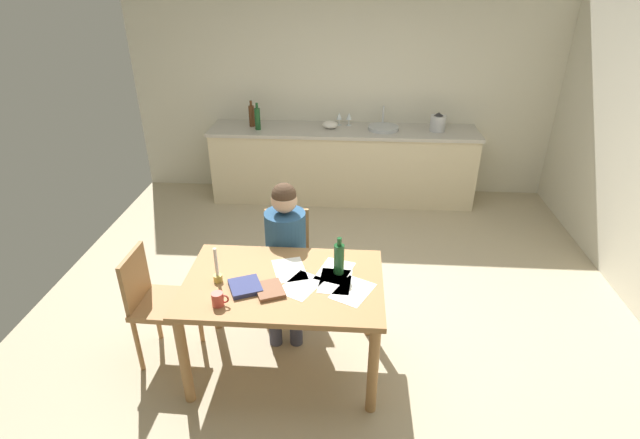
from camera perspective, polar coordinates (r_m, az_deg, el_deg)
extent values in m
cube|color=tan|center=(4.28, 1.69, -10.42)|extent=(5.20, 5.20, 0.04)
cube|color=beige|center=(6.10, 2.95, 15.24)|extent=(5.20, 0.12, 2.60)
cube|color=beige|center=(6.01, 2.67, 6.37)|extent=(3.15, 0.60, 0.86)
cube|color=#B7B2A8|center=(5.86, 2.76, 10.47)|extent=(3.19, 0.64, 0.04)
cube|color=#9E7042|center=(3.30, -4.34, -7.54)|extent=(1.34, 0.88, 0.04)
cylinder|color=#9E7042|center=(3.38, -15.74, -15.74)|extent=(0.07, 0.07, 0.70)
cylinder|color=#9E7042|center=(3.22, 6.27, -17.26)|extent=(0.07, 0.07, 0.70)
cylinder|color=#9E7042|center=(3.93, -12.33, -8.26)|extent=(0.07, 0.07, 0.70)
cylinder|color=#9E7042|center=(3.80, 5.94, -9.15)|extent=(0.07, 0.07, 0.70)
cube|color=#9E7042|center=(3.95, -3.93, -5.33)|extent=(0.43, 0.43, 0.04)
cube|color=#9E7042|center=(4.00, -3.90, -1.36)|extent=(0.36, 0.06, 0.40)
cylinder|color=#9E7042|center=(3.97, -6.41, -9.57)|extent=(0.04, 0.04, 0.46)
cylinder|color=#9E7042|center=(3.95, -1.43, -9.58)|extent=(0.04, 0.04, 0.46)
cylinder|color=#9E7042|center=(4.24, -6.03, -6.78)|extent=(0.04, 0.04, 0.46)
cylinder|color=#9E7042|center=(4.22, -1.40, -6.77)|extent=(0.04, 0.04, 0.46)
cylinder|color=navy|center=(3.81, -4.08, -2.57)|extent=(0.35, 0.35, 0.50)
sphere|color=#D8AD8C|center=(3.65, -4.26, 2.31)|extent=(0.20, 0.20, 0.20)
sphere|color=#473323|center=(3.63, -4.29, 2.88)|extent=(0.19, 0.19, 0.19)
cylinder|color=#383847|center=(3.80, -5.30, -7.29)|extent=(0.16, 0.39, 0.13)
cylinder|color=#383847|center=(3.78, -5.35, -11.74)|extent=(0.10, 0.10, 0.45)
cylinder|color=#383847|center=(3.79, -2.87, -7.29)|extent=(0.16, 0.39, 0.13)
cylinder|color=#383847|center=(3.77, -2.87, -11.75)|extent=(0.10, 0.10, 0.45)
cube|color=#9E7042|center=(3.68, -17.86, -9.49)|extent=(0.41, 0.41, 0.04)
cube|color=#9E7042|center=(3.64, -21.03, -6.52)|extent=(0.04, 0.36, 0.40)
cylinder|color=#9E7042|center=(3.66, -15.76, -14.39)|extent=(0.04, 0.04, 0.46)
cylinder|color=#9E7042|center=(3.89, -14.06, -11.11)|extent=(0.04, 0.04, 0.46)
cylinder|color=#9E7042|center=(3.78, -20.72, -13.66)|extent=(0.04, 0.04, 0.46)
cylinder|color=#9E7042|center=(4.01, -18.73, -10.55)|extent=(0.04, 0.04, 0.46)
cylinder|color=#D84C3F|center=(3.11, -12.00, -9.19)|extent=(0.07, 0.07, 0.09)
torus|color=#D84C3F|center=(3.09, -11.25, -9.18)|extent=(0.06, 0.01, 0.06)
cylinder|color=gold|center=(3.33, -11.96, -6.80)|extent=(0.06, 0.06, 0.05)
cylinder|color=white|center=(3.26, -12.18, -4.93)|extent=(0.02, 0.02, 0.21)
cube|color=brown|center=(3.19, -5.98, -8.27)|extent=(0.24, 0.25, 0.03)
cube|color=navy|center=(3.23, -8.82, -7.84)|extent=(0.26, 0.27, 0.03)
cube|color=white|center=(3.38, 1.77, -6.08)|extent=(0.29, 0.35, 0.00)
cube|color=white|center=(3.24, -2.23, -7.79)|extent=(0.32, 0.36, 0.00)
cube|color=white|center=(3.27, 1.80, -7.29)|extent=(0.23, 0.31, 0.00)
cube|color=white|center=(3.39, -3.61, -5.93)|extent=(0.29, 0.35, 0.00)
cube|color=white|center=(3.19, 3.91, -8.42)|extent=(0.32, 0.36, 0.00)
cylinder|color=#194C23|center=(3.30, 2.25, -4.72)|extent=(0.07, 0.07, 0.22)
cylinder|color=#194C23|center=(3.22, 2.30, -2.64)|extent=(0.03, 0.03, 0.06)
cylinder|color=#B2B7BC|center=(5.86, 7.48, 10.67)|extent=(0.36, 0.36, 0.04)
cylinder|color=silver|center=(5.99, 7.46, 12.03)|extent=(0.02, 0.02, 0.24)
cylinder|color=#593319|center=(5.98, -8.08, 12.00)|extent=(0.07, 0.07, 0.25)
cylinder|color=#593319|center=(5.94, -8.18, 13.43)|extent=(0.03, 0.03, 0.06)
cylinder|color=#194C23|center=(5.84, -7.39, 11.70)|extent=(0.07, 0.07, 0.25)
cylinder|color=#194C23|center=(5.80, -7.49, 13.19)|extent=(0.03, 0.03, 0.06)
ellipsoid|color=white|center=(5.87, 1.21, 11.14)|extent=(0.18, 0.18, 0.08)
cylinder|color=#B7BABF|center=(5.92, 13.74, 10.99)|extent=(0.18, 0.18, 0.18)
cone|color=#262628|center=(5.89, 13.86, 12.01)|extent=(0.11, 0.11, 0.04)
cylinder|color=silver|center=(6.00, 3.42, 11.07)|extent=(0.06, 0.06, 0.00)
cylinder|color=silver|center=(5.99, 3.43, 11.41)|extent=(0.01, 0.01, 0.07)
cone|color=silver|center=(5.97, 3.45, 12.10)|extent=(0.07, 0.07, 0.08)
cylinder|color=silver|center=(6.00, 2.27, 11.11)|extent=(0.06, 0.06, 0.00)
cylinder|color=silver|center=(5.99, 2.27, 11.45)|extent=(0.01, 0.01, 0.07)
cone|color=silver|center=(5.97, 2.29, 12.14)|extent=(0.07, 0.07, 0.08)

